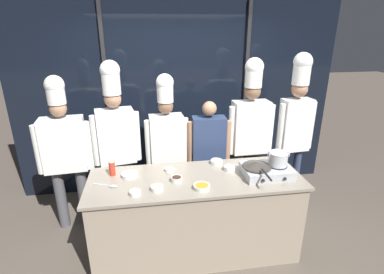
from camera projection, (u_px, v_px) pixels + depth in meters
ground_plane at (195, 249)px, 3.36m from camera, size 24.00×24.00×0.00m
window_wall_back at (178, 100)px, 4.28m from camera, size 4.57×0.09×2.70m
demo_counter at (196, 215)px, 3.20m from camera, size 2.17×0.78×0.90m
portable_stove at (267, 171)px, 3.08m from camera, size 0.49×0.37×0.11m
frying_pan at (257, 164)px, 3.03m from camera, size 0.30×0.51×0.05m
stock_pot at (278, 158)px, 3.05m from camera, size 0.22×0.20×0.14m
squeeze_bottle_chili at (112, 167)px, 3.06m from camera, size 0.06×0.06×0.19m
prep_bowl_carrots at (202, 187)px, 2.83m from camera, size 0.16×0.16×0.04m
prep_bowl_rice at (169, 169)px, 3.17m from camera, size 0.10×0.10×0.03m
prep_bowl_noodles at (130, 175)px, 3.06m from camera, size 0.17×0.17×0.04m
prep_bowl_garlic at (230, 168)px, 3.19m from camera, size 0.12×0.12×0.05m
prep_bowl_chicken at (217, 162)px, 3.34m from camera, size 0.14×0.14×0.05m
prep_bowl_ginger at (157, 188)px, 2.80m from camera, size 0.12×0.12×0.04m
prep_bowl_soy_glaze at (177, 179)px, 2.96m from camera, size 0.11×0.11×0.05m
prep_bowl_bean_sprouts at (135, 193)px, 2.73m from camera, size 0.11×0.11×0.04m
serving_spoon_slotted at (110, 186)px, 2.88m from camera, size 0.25×0.12×0.02m
chef_head at (64, 147)px, 3.42m from camera, size 0.62×0.28×1.87m
chef_sous at (116, 134)px, 3.51m from camera, size 0.55×0.29×2.01m
chef_line at (167, 138)px, 3.64m from camera, size 0.53×0.23×1.85m
person_guest at (209, 149)px, 3.72m from camera, size 0.53×0.23×1.52m
chef_pastry at (250, 127)px, 3.76m from camera, size 0.59×0.25×2.01m
chef_apprentice at (296, 119)px, 3.77m from camera, size 0.50×0.23×2.07m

